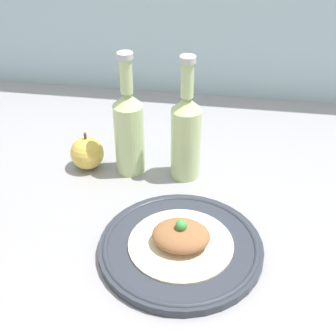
{
  "coord_description": "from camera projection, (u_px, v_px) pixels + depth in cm",
  "views": [
    {
      "loc": [
        8.23,
        -75.47,
        60.55
      ],
      "look_at": [
        -3.29,
        -1.99,
        9.7
      ],
      "focal_mm": 50.0,
      "sensor_mm": 36.0,
      "label": 1
    }
  ],
  "objects": [
    {
      "name": "plate",
      "position": [
        181.0,
        247.0,
        0.85
      ],
      "size": [
        29.75,
        29.75,
        1.96
      ],
      "color": "#2D333D",
      "rests_on": "ground_plane"
    },
    {
      "name": "apple",
      "position": [
        87.0,
        153.0,
        1.06
      ],
      "size": [
        7.56,
        7.56,
        9.0
      ],
      "color": "gold",
      "rests_on": "ground_plane"
    },
    {
      "name": "ground_plane",
      "position": [
        185.0,
        210.0,
        0.98
      ],
      "size": [
        180.0,
        110.0,
        4.0
      ],
      "primitive_type": "cube",
      "color": "gray"
    },
    {
      "name": "cider_bottle_right",
      "position": [
        186.0,
        134.0,
        0.99
      ],
      "size": [
        6.52,
        6.52,
        27.72
      ],
      "color": "#B7D18E",
      "rests_on": "ground_plane"
    },
    {
      "name": "cider_bottle_left",
      "position": [
        129.0,
        129.0,
        1.01
      ],
      "size": [
        6.52,
        6.52,
        27.72
      ],
      "color": "#B7D18E",
      "rests_on": "ground_plane"
    },
    {
      "name": "plated_food",
      "position": [
        181.0,
        238.0,
        0.83
      ],
      "size": [
        19.05,
        19.05,
        5.61
      ],
      "color": "beige",
      "rests_on": "plate"
    }
  ]
}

